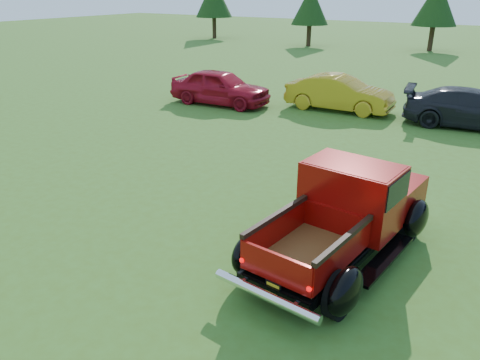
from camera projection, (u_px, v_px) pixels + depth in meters
The scene contains 7 objects.
ground at pixel (252, 228), 9.40m from camera, with size 120.00×120.00×0.00m, color #3A5C1A.
tree_west at pixel (310, 5), 36.78m from camera, with size 2.94×2.94×4.60m.
tree_mid_left at pixel (436, 3), 33.81m from camera, with size 3.20×3.20×5.00m.
pickup_truck at pixel (350, 210), 8.34m from camera, with size 2.53×4.69×1.68m.
show_car_red at pixel (220, 87), 18.99m from camera, with size 1.67×4.15×1.41m, color maroon.
show_car_yellow at pixel (339, 93), 18.06m from camera, with size 1.42×4.08×1.34m, color #B89018.
show_car_grey at pixel (472, 108), 15.89m from camera, with size 1.82×4.47×1.30m, color black.
Camera 1 is at (4.22, -7.17, 4.49)m, focal length 35.00 mm.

